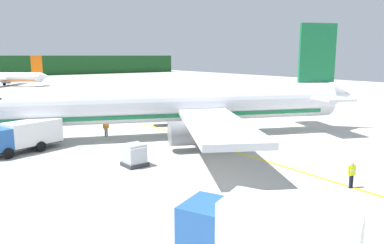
{
  "coord_description": "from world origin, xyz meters",
  "views": [
    {
      "loc": [
        1.91,
        -13.14,
        8.38
      ],
      "look_at": [
        21.71,
        14.58,
        2.33
      ],
      "focal_mm": 35.07,
      "sensor_mm": 36.0,
      "label": 1
    }
  ],
  "objects_px": {
    "service_truck_fuel": "(268,235)",
    "crew_marshaller": "(352,173)",
    "airliner_foreground": "(177,104)",
    "cargo_container_mid": "(135,155)",
    "crew_loader_left": "(106,127)",
    "service_truck_baggage": "(24,135)",
    "cargo_container_near": "(11,127)"
  },
  "relations": [
    {
      "from": "crew_loader_left",
      "to": "crew_marshaller",
      "type": "bearing_deg",
      "value": -74.63
    },
    {
      "from": "airliner_foreground",
      "to": "crew_marshaller",
      "type": "height_order",
      "value": "airliner_foreground"
    },
    {
      "from": "service_truck_fuel",
      "to": "crew_marshaller",
      "type": "bearing_deg",
      "value": 17.2
    },
    {
      "from": "cargo_container_near",
      "to": "crew_loader_left",
      "type": "relative_size",
      "value": 1.26
    },
    {
      "from": "airliner_foreground",
      "to": "service_truck_fuel",
      "type": "relative_size",
      "value": 5.63
    },
    {
      "from": "cargo_container_mid",
      "to": "airliner_foreground",
      "type": "bearing_deg",
      "value": 39.7
    },
    {
      "from": "cargo_container_mid",
      "to": "crew_loader_left",
      "type": "xyz_separation_m",
      "value": [
        2.49,
        11.44,
        0.11
      ]
    },
    {
      "from": "crew_marshaller",
      "to": "service_truck_baggage",
      "type": "bearing_deg",
      "value": 124.15
    },
    {
      "from": "cargo_container_mid",
      "to": "crew_loader_left",
      "type": "distance_m",
      "value": 11.71
    },
    {
      "from": "airliner_foreground",
      "to": "crew_marshaller",
      "type": "xyz_separation_m",
      "value": [
        0.37,
        -19.65,
        -2.36
      ]
    },
    {
      "from": "airliner_foreground",
      "to": "crew_marshaller",
      "type": "distance_m",
      "value": 19.8
    },
    {
      "from": "cargo_container_mid",
      "to": "crew_loader_left",
      "type": "relative_size",
      "value": 1.11
    },
    {
      "from": "service_truck_fuel",
      "to": "crew_loader_left",
      "type": "relative_size",
      "value": 4.25
    },
    {
      "from": "service_truck_fuel",
      "to": "cargo_container_near",
      "type": "xyz_separation_m",
      "value": [
        -3.18,
        33.24,
        -0.64
      ]
    },
    {
      "from": "airliner_foreground",
      "to": "service_truck_baggage",
      "type": "distance_m",
      "value": 14.87
    },
    {
      "from": "service_truck_baggage",
      "to": "crew_marshaller",
      "type": "distance_m",
      "value": 26.61
    },
    {
      "from": "service_truck_baggage",
      "to": "crew_loader_left",
      "type": "height_order",
      "value": "service_truck_baggage"
    },
    {
      "from": "cargo_container_near",
      "to": "crew_marshaller",
      "type": "bearing_deg",
      "value": -63.66
    },
    {
      "from": "cargo_container_near",
      "to": "crew_marshaller",
      "type": "relative_size",
      "value": 1.21
    },
    {
      "from": "airliner_foreground",
      "to": "service_truck_baggage",
      "type": "bearing_deg",
      "value": 170.78
    },
    {
      "from": "cargo_container_near",
      "to": "crew_marshaller",
      "type": "height_order",
      "value": "cargo_container_near"
    },
    {
      "from": "crew_loader_left",
      "to": "cargo_container_mid",
      "type": "bearing_deg",
      "value": -102.26
    },
    {
      "from": "cargo_container_near",
      "to": "cargo_container_mid",
      "type": "distance_m",
      "value": 18.13
    },
    {
      "from": "airliner_foreground",
      "to": "cargo_container_near",
      "type": "height_order",
      "value": "airliner_foreground"
    },
    {
      "from": "airliner_foreground",
      "to": "cargo_container_mid",
      "type": "height_order",
      "value": "airliner_foreground"
    },
    {
      "from": "cargo_container_mid",
      "to": "crew_marshaller",
      "type": "height_order",
      "value": "cargo_container_mid"
    },
    {
      "from": "airliner_foreground",
      "to": "cargo_container_near",
      "type": "relative_size",
      "value": 18.96
    },
    {
      "from": "cargo_container_near",
      "to": "crew_loader_left",
      "type": "height_order",
      "value": "cargo_container_near"
    },
    {
      "from": "cargo_container_near",
      "to": "service_truck_baggage",
      "type": "bearing_deg",
      "value": -91.82
    },
    {
      "from": "service_truck_fuel",
      "to": "crew_marshaller",
      "type": "height_order",
      "value": "service_truck_fuel"
    },
    {
      "from": "cargo_container_mid",
      "to": "crew_marshaller",
      "type": "relative_size",
      "value": 1.07
    },
    {
      "from": "cargo_container_mid",
      "to": "service_truck_fuel",
      "type": "bearing_deg",
      "value": -98.72
    }
  ]
}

